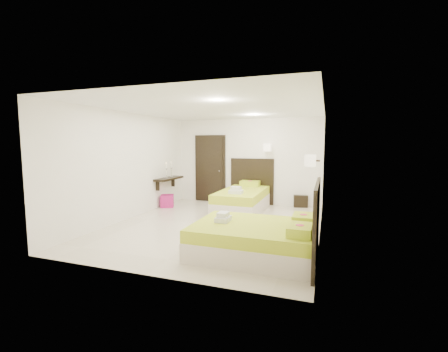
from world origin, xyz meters
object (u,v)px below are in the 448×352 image
(nightstand, at_px, (300,201))
(ottoman, at_px, (167,201))
(bed_single, at_px, (243,199))
(bed_double, at_px, (259,238))

(nightstand, xyz_separation_m, ottoman, (-3.69, -1.33, 0.00))
(ottoman, bearing_deg, nightstand, 19.88)
(bed_single, relative_size, nightstand, 5.66)
(nightstand, relative_size, ottoman, 1.10)
(bed_double, relative_size, nightstand, 5.05)
(bed_single, distance_m, nightstand, 1.80)
(ottoman, bearing_deg, bed_single, 7.35)
(nightstand, height_order, ottoman, ottoman)
(ottoman, bearing_deg, bed_double, -40.69)
(nightstand, distance_m, ottoman, 3.92)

